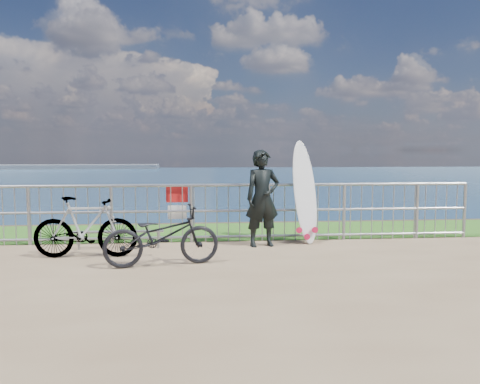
{
  "coord_description": "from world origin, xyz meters",
  "views": [
    {
      "loc": [
        -0.38,
        -7.33,
        1.77
      ],
      "look_at": [
        0.4,
        1.2,
        1.0
      ],
      "focal_mm": 35.0,
      "sensor_mm": 36.0,
      "label": 1
    }
  ],
  "objects": [
    {
      "name": "bike_rack",
      "position": [
        -1.8,
        1.11,
        0.28
      ],
      "size": [
        1.6,
        0.05,
        0.34
      ],
      "color": "#919499",
      "rests_on": "ground"
    },
    {
      "name": "seascape",
      "position": [
        -43.75,
        147.49,
        -4.03
      ],
      "size": [
        260.0,
        260.0,
        5.0
      ],
      "color": "brown",
      "rests_on": "ground"
    },
    {
      "name": "grass_strip",
      "position": [
        0.0,
        2.7,
        0.01
      ],
      "size": [
        120.0,
        120.0,
        0.0
      ],
      "primitive_type": "plane",
      "color": "#2A631B",
      "rests_on": "ground"
    },
    {
      "name": "bicycle_near",
      "position": [
        -0.93,
        -0.2,
        0.46
      ],
      "size": [
        1.84,
        0.93,
        0.92
      ],
      "primitive_type": "imported",
      "rotation": [
        0.0,
        0.0,
        1.76
      ],
      "color": "black",
      "rests_on": "ground"
    },
    {
      "name": "railing",
      "position": [
        0.01,
        1.6,
        0.58
      ],
      "size": [
        10.06,
        0.1,
        1.13
      ],
      "color": "#919499",
      "rests_on": "ground"
    },
    {
      "name": "surfer",
      "position": [
        0.81,
        1.13,
        0.89
      ],
      "size": [
        0.72,
        0.55,
        1.78
      ],
      "primitive_type": "imported",
      "rotation": [
        0.0,
        0.0,
        0.21
      ],
      "color": "black",
      "rests_on": "ground"
    },
    {
      "name": "surfboard",
      "position": [
        1.66,
        1.37,
        0.91
      ],
      "size": [
        0.66,
        0.63,
        1.97
      ],
      "color": "white",
      "rests_on": "ground"
    },
    {
      "name": "bicycle_far",
      "position": [
        -2.22,
        0.47,
        0.51
      ],
      "size": [
        1.7,
        0.52,
        1.01
      ],
      "primitive_type": "imported",
      "rotation": [
        0.0,
        0.0,
        1.55
      ],
      "color": "black",
      "rests_on": "ground"
    }
  ]
}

